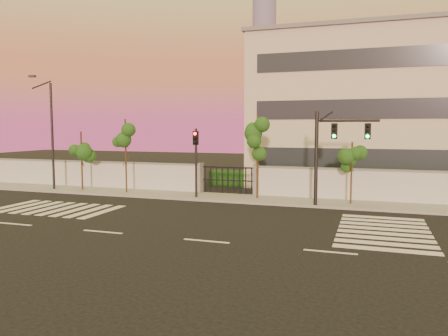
# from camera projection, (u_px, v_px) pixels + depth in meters

# --- Properties ---
(ground) EXTENTS (120.00, 120.00, 0.00)m
(ground) POSITION_uv_depth(u_px,v_px,m) (207.00, 241.00, 18.04)
(ground) COLOR black
(ground) RESTS_ON ground
(sidewalk) EXTENTS (60.00, 3.00, 0.15)m
(sidewalk) POSITION_uv_depth(u_px,v_px,m) (265.00, 200.00, 27.94)
(sidewalk) COLOR gray
(sidewalk) RESTS_ON ground
(perimeter_wall) EXTENTS (60.00, 0.36, 2.20)m
(perimeter_wall) POSITION_uv_depth(u_px,v_px,m) (272.00, 182.00, 29.23)
(perimeter_wall) COLOR silver
(perimeter_wall) RESTS_ON ground
(hedge_row) EXTENTS (41.00, 4.25, 1.80)m
(hedge_row) POSITION_uv_depth(u_px,v_px,m) (295.00, 181.00, 31.50)
(hedge_row) COLOR #123710
(hedge_row) RESTS_ON ground
(institutional_building) EXTENTS (24.40, 12.40, 12.25)m
(institutional_building) POSITION_uv_depth(u_px,v_px,m) (407.00, 109.00, 35.35)
(institutional_building) COLOR beige
(institutional_building) RESTS_ON ground
(distant_skyscraper) EXTENTS (16.00, 16.00, 118.00)m
(distant_skyscraper) POSITION_uv_depth(u_px,v_px,m) (264.00, 43.00, 297.21)
(distant_skyscraper) COLOR slate
(distant_skyscraper) RESTS_ON ground
(road_markings) EXTENTS (57.00, 7.62, 0.02)m
(road_markings) POSITION_uv_depth(u_px,v_px,m) (204.00, 220.00, 22.09)
(road_markings) COLOR silver
(road_markings) RESTS_ON ground
(street_tree_b) EXTENTS (1.56, 1.24, 4.40)m
(street_tree_b) POSITION_uv_depth(u_px,v_px,m) (82.00, 148.00, 31.74)
(street_tree_b) COLOR #382314
(street_tree_b) RESTS_ON ground
(street_tree_c) EXTENTS (1.45, 1.15, 5.28)m
(street_tree_c) POSITION_uv_depth(u_px,v_px,m) (126.00, 139.00, 30.39)
(street_tree_c) COLOR #382314
(street_tree_c) RESTS_ON ground
(street_tree_d) EXTENTS (1.64, 1.30, 5.46)m
(street_tree_d) POSITION_uv_depth(u_px,v_px,m) (258.00, 138.00, 27.89)
(street_tree_d) COLOR #382314
(street_tree_d) RESTS_ON ground
(street_tree_e) EXTENTS (1.30, 1.04, 3.84)m
(street_tree_e) POSITION_uv_depth(u_px,v_px,m) (352.00, 159.00, 25.87)
(street_tree_e) COLOR #382314
(street_tree_e) RESTS_ON ground
(traffic_signal_main) EXTENTS (3.55, 0.47, 5.62)m
(traffic_signal_main) POSITION_uv_depth(u_px,v_px,m) (329.00, 147.00, 25.10)
(traffic_signal_main) COLOR black
(traffic_signal_main) RESTS_ON ground
(traffic_signal_secondary) EXTENTS (0.36, 0.35, 4.63)m
(traffic_signal_secondary) POSITION_uv_depth(u_px,v_px,m) (196.00, 155.00, 28.34)
(traffic_signal_secondary) COLOR black
(traffic_signal_secondary) RESTS_ON ground
(streetlight_west) EXTENTS (0.50, 2.00, 8.29)m
(streetlight_west) POSITION_uv_depth(u_px,v_px,m) (50.00, 130.00, 31.92)
(streetlight_west) COLOR black
(streetlight_west) RESTS_ON ground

